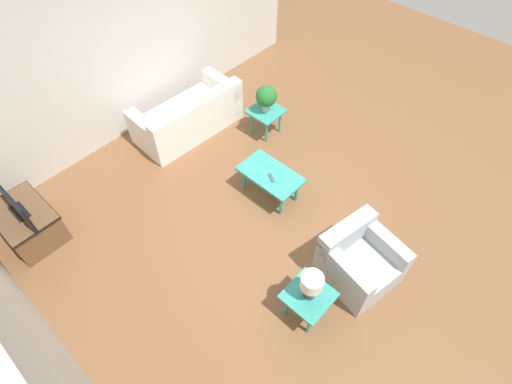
{
  "coord_description": "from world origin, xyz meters",
  "views": [
    {
      "loc": [
        -2.17,
        2.63,
        4.69
      ],
      "look_at": [
        0.14,
        0.15,
        0.55
      ],
      "focal_mm": 28.0,
      "sensor_mm": 36.0,
      "label": 1
    }
  ],
  "objects_px": {
    "side_table_lamp": "(308,298)",
    "television": "(11,201)",
    "armchair": "(358,260)",
    "coffee_table": "(270,176)",
    "table_lamp": "(311,284)",
    "side_table_plant": "(266,114)",
    "potted_plant": "(266,97)",
    "sofa": "(189,117)",
    "tv_stand_chest": "(28,223)"
  },
  "relations": [
    {
      "from": "armchair",
      "to": "table_lamp",
      "type": "bearing_deg",
      "value": -178.09
    },
    {
      "from": "side_table_plant",
      "to": "side_table_lamp",
      "type": "height_order",
      "value": "same"
    },
    {
      "from": "potted_plant",
      "to": "side_table_plant",
      "type": "bearing_deg",
      "value": 0.0
    },
    {
      "from": "potted_plant",
      "to": "table_lamp",
      "type": "height_order",
      "value": "potted_plant"
    },
    {
      "from": "sofa",
      "to": "side_table_plant",
      "type": "distance_m",
      "value": 1.3
    },
    {
      "from": "tv_stand_chest",
      "to": "potted_plant",
      "type": "height_order",
      "value": "potted_plant"
    },
    {
      "from": "side_table_lamp",
      "to": "coffee_table",
      "type": "bearing_deg",
      "value": -35.44
    },
    {
      "from": "side_table_plant",
      "to": "tv_stand_chest",
      "type": "bearing_deg",
      "value": 75.83
    },
    {
      "from": "sofa",
      "to": "table_lamp",
      "type": "bearing_deg",
      "value": 73.17
    },
    {
      "from": "armchair",
      "to": "potted_plant",
      "type": "bearing_deg",
      "value": 75.95
    },
    {
      "from": "armchair",
      "to": "side_table_lamp",
      "type": "relative_size",
      "value": 1.9
    },
    {
      "from": "armchair",
      "to": "table_lamp",
      "type": "relative_size",
      "value": 2.35
    },
    {
      "from": "armchair",
      "to": "potted_plant",
      "type": "distance_m",
      "value": 2.96
    },
    {
      "from": "side_table_lamp",
      "to": "television",
      "type": "xyz_separation_m",
      "value": [
        3.47,
        1.67,
        0.35
      ]
    },
    {
      "from": "television",
      "to": "potted_plant",
      "type": "relative_size",
      "value": 2.15
    },
    {
      "from": "side_table_plant",
      "to": "side_table_lamp",
      "type": "xyz_separation_m",
      "value": [
        -2.52,
        2.09,
        0.0
      ]
    },
    {
      "from": "armchair",
      "to": "potted_plant",
      "type": "xyz_separation_m",
      "value": [
        2.66,
        -1.24,
        0.42
      ]
    },
    {
      "from": "sofa",
      "to": "potted_plant",
      "type": "height_order",
      "value": "potted_plant"
    },
    {
      "from": "side_table_plant",
      "to": "television",
      "type": "height_order",
      "value": "television"
    },
    {
      "from": "side_table_lamp",
      "to": "television",
      "type": "distance_m",
      "value": 3.86
    },
    {
      "from": "armchair",
      "to": "tv_stand_chest",
      "type": "relative_size",
      "value": 1.05
    },
    {
      "from": "coffee_table",
      "to": "potted_plant",
      "type": "height_order",
      "value": "potted_plant"
    },
    {
      "from": "side_table_lamp",
      "to": "tv_stand_chest",
      "type": "height_order",
      "value": "tv_stand_chest"
    },
    {
      "from": "armchair",
      "to": "coffee_table",
      "type": "bearing_deg",
      "value": 92.34
    },
    {
      "from": "tv_stand_chest",
      "to": "coffee_table",
      "type": "bearing_deg",
      "value": -124.75
    },
    {
      "from": "armchair",
      "to": "tv_stand_chest",
      "type": "bearing_deg",
      "value": 135.9
    },
    {
      "from": "sofa",
      "to": "side_table_plant",
      "type": "bearing_deg",
      "value": 133.81
    },
    {
      "from": "coffee_table",
      "to": "television",
      "type": "bearing_deg",
      "value": 55.29
    },
    {
      "from": "potted_plant",
      "to": "tv_stand_chest",
      "type": "bearing_deg",
      "value": 75.83
    },
    {
      "from": "coffee_table",
      "to": "television",
      "type": "relative_size",
      "value": 0.93
    },
    {
      "from": "tv_stand_chest",
      "to": "television",
      "type": "height_order",
      "value": "television"
    },
    {
      "from": "television",
      "to": "tv_stand_chest",
      "type": "bearing_deg",
      "value": -90.0
    },
    {
      "from": "sofa",
      "to": "armchair",
      "type": "height_order",
      "value": "armchair"
    },
    {
      "from": "sofa",
      "to": "television",
      "type": "relative_size",
      "value": 1.85
    },
    {
      "from": "sofa",
      "to": "armchair",
      "type": "distance_m",
      "value": 3.65
    },
    {
      "from": "side_table_plant",
      "to": "sofa",
      "type": "bearing_deg",
      "value": 41.16
    },
    {
      "from": "coffee_table",
      "to": "table_lamp",
      "type": "xyz_separation_m",
      "value": [
        -1.55,
        1.1,
        0.34
      ]
    },
    {
      "from": "armchair",
      "to": "coffee_table",
      "type": "distance_m",
      "value": 1.71
    },
    {
      "from": "coffee_table",
      "to": "side_table_plant",
      "type": "distance_m",
      "value": 1.39
    },
    {
      "from": "coffee_table",
      "to": "tv_stand_chest",
      "type": "bearing_deg",
      "value": 55.25
    },
    {
      "from": "coffee_table",
      "to": "table_lamp",
      "type": "relative_size",
      "value": 2.22
    },
    {
      "from": "side_table_plant",
      "to": "potted_plant",
      "type": "xyz_separation_m",
      "value": [
        -0.0,
        0.0,
        0.35
      ]
    },
    {
      "from": "coffee_table",
      "to": "side_table_lamp",
      "type": "xyz_separation_m",
      "value": [
        -1.55,
        1.1,
        0.0
      ]
    },
    {
      "from": "side_table_plant",
      "to": "armchair",
      "type": "bearing_deg",
      "value": 154.89
    },
    {
      "from": "side_table_lamp",
      "to": "side_table_plant",
      "type": "bearing_deg",
      "value": -39.64
    },
    {
      "from": "television",
      "to": "potted_plant",
      "type": "bearing_deg",
      "value": -104.15
    },
    {
      "from": "sofa",
      "to": "television",
      "type": "distance_m",
      "value": 2.94
    },
    {
      "from": "tv_stand_chest",
      "to": "table_lamp",
      "type": "height_order",
      "value": "table_lamp"
    },
    {
      "from": "tv_stand_chest",
      "to": "table_lamp",
      "type": "bearing_deg",
      "value": -154.35
    },
    {
      "from": "side_table_lamp",
      "to": "armchair",
      "type": "bearing_deg",
      "value": -99.15
    }
  ]
}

